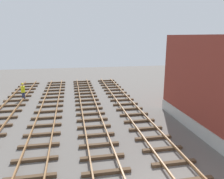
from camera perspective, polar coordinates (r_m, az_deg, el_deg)
track_worker_foreground at (r=24.90m, az=-22.39°, el=-0.51°), size 0.40×0.40×1.87m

